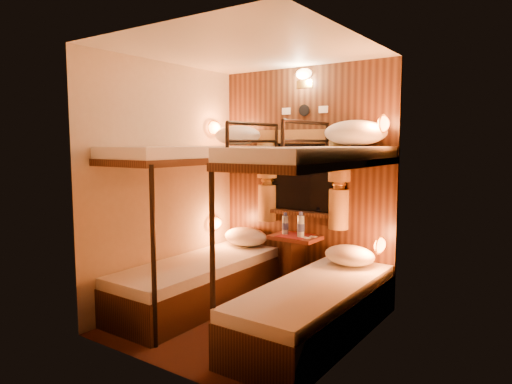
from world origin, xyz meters
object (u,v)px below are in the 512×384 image
Objects in this scene: bunk_right at (316,271)px; bottle_left at (285,225)px; table at (295,258)px; bunk_left at (198,250)px; bottle_right at (301,226)px.

bunk_right reaches higher than bottle_left.
bunk_right is at bearing -50.33° from table.
bunk_left is 8.15× the size of bottle_left.
bunk_left is at bearing -134.71° from bottle_right.
bottle_right reaches higher than bottle_left.
table is 0.36m from bottle_left.
bunk_left reaches higher than table.
bunk_left is at bearing -129.67° from table.
bunk_right is 1.02m from table.
bottle_left is at bearing 55.62° from bunk_left.
table is 0.36m from bottle_right.
bottle_right is at bearing 45.29° from bunk_left.
bottle_left is (-0.12, -0.01, 0.34)m from table.
bottle_left is 0.21m from bottle_right.
bottle_right is (-0.56, 0.74, 0.21)m from bunk_right.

